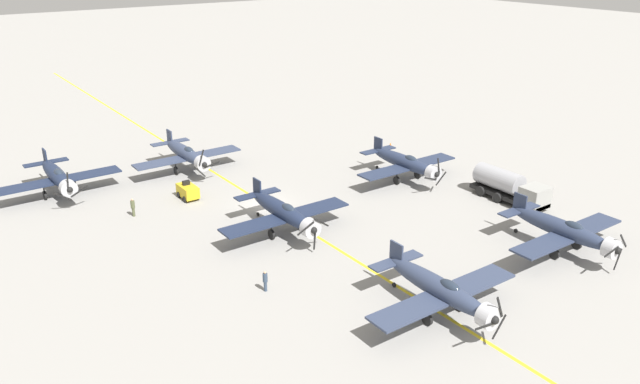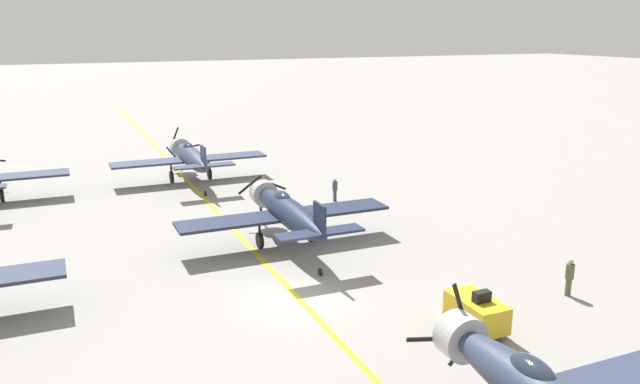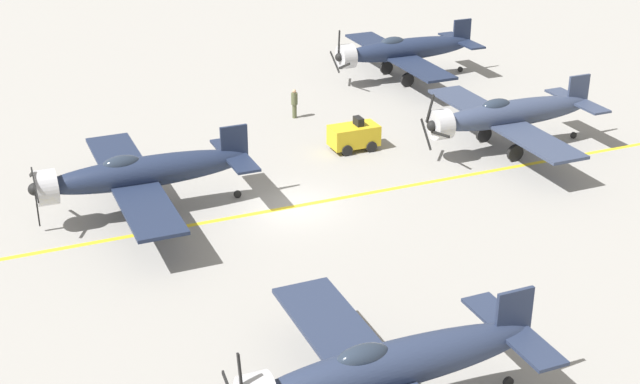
{
  "view_description": "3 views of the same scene",
  "coord_description": "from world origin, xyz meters",
  "views": [
    {
      "loc": [
        27.83,
        48.39,
        23.56
      ],
      "look_at": [
        -3.25,
        4.62,
        2.03
      ],
      "focal_mm": 35.0,
      "sensor_mm": 36.0,
      "label": 1
    },
    {
      "loc": [
        -9.33,
        -24.15,
        11.83
      ],
      "look_at": [
        3.15,
        4.78,
        3.44
      ],
      "focal_mm": 35.0,
      "sensor_mm": 36.0,
      "label": 2
    },
    {
      "loc": [
        -34.96,
        13.41,
        17.85
      ],
      "look_at": [
        -4.76,
        0.61,
        2.87
      ],
      "focal_mm": 50.0,
      "sensor_mm": 36.0,
      "label": 3
    }
  ],
  "objects": [
    {
      "name": "ground_plane",
      "position": [
        0.0,
        0.0,
        0.0
      ],
      "size": [
        400.0,
        400.0,
        0.0
      ],
      "primitive_type": "plane",
      "color": "gray"
    },
    {
      "name": "taxiway_stripe",
      "position": [
        0.0,
        0.0,
        0.0
      ],
      "size": [
        0.3,
        160.0,
        0.01
      ],
      "primitive_type": "cube",
      "color": "yellow",
      "rests_on": "ground"
    },
    {
      "name": "airplane_near_center",
      "position": [
        2.17,
        -13.1,
        2.01
      ],
      "size": [
        12.0,
        9.98,
        3.72
      ],
      "rotation": [
        0.0,
        0.0,
        0.17
      ],
      "color": "#323C56",
      "rests_on": "ground"
    },
    {
      "name": "airplane_far_center",
      "position": [
        0.27,
        23.54,
        2.01
      ],
      "size": [
        12.0,
        9.98,
        3.69
      ],
      "rotation": [
        0.0,
        0.0,
        0.1
      ],
      "color": "#313B55",
      "rests_on": "ground"
    },
    {
      "name": "airplane_far_left",
      "position": [
        -14.6,
        22.74,
        2.01
      ],
      "size": [
        12.0,
        9.98,
        3.65
      ],
      "rotation": [
        0.0,
        0.0,
        0.22
      ],
      "color": "#2B354F",
      "rests_on": "ground"
    },
    {
      "name": "airplane_mid_center",
      "position": [
        1.97,
        6.58,
        2.01
      ],
      "size": [
        12.0,
        9.98,
        3.65
      ],
      "rotation": [
        0.0,
        0.0,
        -0.29
      ],
      "color": "#1E2842",
      "rests_on": "ground"
    },
    {
      "name": "airplane_near_right",
      "position": [
        15.56,
        -13.9,
        2.01
      ],
      "size": [
        12.0,
        9.98,
        3.8
      ],
      "rotation": [
        0.0,
        0.0,
        -0.09
      ],
      "color": "#1D2740",
      "rests_on": "ground"
    },
    {
      "name": "airplane_mid_left",
      "position": [
        -15.45,
        3.03,
        2.01
      ],
      "size": [
        12.0,
        9.98,
        3.78
      ],
      "rotation": [
        0.0,
        0.0,
        -0.16
      ],
      "color": "#253049",
      "rests_on": "ground"
    },
    {
      "name": "fuel_tanker",
      "position": [
        -19.83,
        13.13,
        1.51
      ],
      "size": [
        2.67,
        8.0,
        2.98
      ],
      "color": "black",
      "rests_on": "ground"
    },
    {
      "name": "tow_tractor",
      "position": [
        5.44,
        -5.7,
        0.79
      ],
      "size": [
        1.57,
        2.6,
        1.79
      ],
      "color": "gold",
      "rests_on": "ground"
    },
    {
      "name": "ground_crew_walking",
      "position": [
        8.25,
        13.96,
        0.89
      ],
      "size": [
        0.36,
        0.36,
        1.63
      ],
      "color": "#334256",
      "rests_on": "ground"
    },
    {
      "name": "ground_crew_inspecting",
      "position": [
        11.36,
        -4.6,
        0.96
      ],
      "size": [
        0.38,
        0.38,
        1.76
      ],
      "color": "#515638",
      "rests_on": "ground"
    },
    {
      "name": "traffic_cone",
      "position": [
        -22.06,
        -6.78,
        0.28
      ],
      "size": [
        0.36,
        0.36,
        0.55
      ],
      "primitive_type": "cone",
      "color": "orange",
      "rests_on": "ground"
    }
  ]
}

